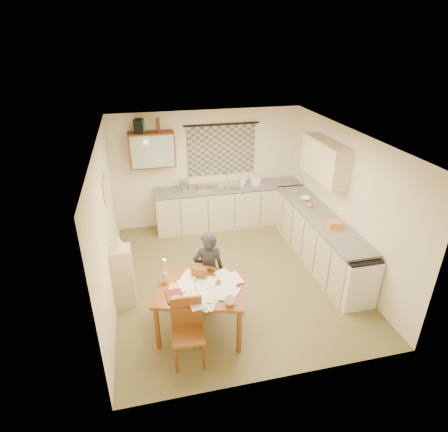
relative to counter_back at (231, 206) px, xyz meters
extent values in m
cube|color=brown|center=(-0.46, -1.95, -0.46)|extent=(4.00, 4.50, 0.02)
cube|color=white|center=(-0.46, -1.95, 2.06)|extent=(4.00, 4.50, 0.02)
cube|color=#F0E5C1|center=(-0.46, 0.31, 0.80)|extent=(4.00, 0.02, 2.50)
cube|color=#F0E5C1|center=(-0.46, -4.21, 0.80)|extent=(4.00, 0.02, 2.50)
cube|color=#F0E5C1|center=(-2.47, -1.95, 0.80)|extent=(0.02, 4.50, 2.50)
cube|color=#F0E5C1|center=(1.55, -1.95, 0.80)|extent=(0.02, 4.50, 2.50)
cube|color=#334971|center=(-0.16, 0.27, 1.20)|extent=(1.45, 0.03, 1.05)
cylinder|color=black|center=(-0.16, 0.25, 1.75)|extent=(1.60, 0.04, 0.04)
cube|color=#5B260D|center=(-1.61, 0.13, 1.35)|extent=(0.90, 0.34, 0.70)
cube|color=#99B2A5|center=(-1.61, -0.04, 1.35)|extent=(0.84, 0.02, 0.64)
cube|color=#C5B58E|center=(1.37, -1.40, 1.40)|extent=(0.34, 1.30, 0.70)
cube|color=beige|center=(-2.43, -1.55, 1.25)|extent=(0.04, 0.50, 0.40)
cube|color=silver|center=(-2.41, -1.55, 1.25)|extent=(0.01, 0.42, 0.32)
cube|color=#C5B58E|center=(0.00, 0.00, -0.02)|extent=(3.30, 0.60, 0.86)
cube|color=#625F5D|center=(0.00, 0.00, 0.45)|extent=(3.30, 0.62, 0.04)
cube|color=#C5B58E|center=(1.24, -1.73, -0.02)|extent=(0.60, 2.95, 0.86)
cube|color=#625F5D|center=(1.24, -1.73, 0.45)|extent=(0.62, 2.95, 0.04)
cube|color=white|center=(1.24, -3.04, -0.03)|extent=(0.56, 0.56, 0.84)
cube|color=black|center=(1.24, -3.04, 0.40)|extent=(0.53, 0.53, 0.03)
cube|color=silver|center=(-0.01, 0.00, 0.43)|extent=(0.67, 0.62, 0.10)
cylinder|color=silver|center=(-0.05, 0.18, 0.61)|extent=(0.04, 0.04, 0.28)
cube|color=silver|center=(-0.57, 0.00, 0.50)|extent=(0.38, 0.34, 0.06)
cylinder|color=silver|center=(-1.03, 0.00, 0.59)|extent=(0.18, 0.18, 0.24)
cylinder|color=white|center=(0.55, 0.00, 0.55)|extent=(0.30, 0.30, 0.16)
imported|color=white|center=(0.26, 0.05, 0.57)|extent=(0.16, 0.16, 0.20)
imported|color=white|center=(1.24, -1.03, 0.49)|extent=(0.36, 0.36, 0.05)
cube|color=orange|center=(1.24, -2.24, 0.53)|extent=(0.24, 0.19, 0.12)
sphere|color=orange|center=(1.19, -1.39, 0.52)|extent=(0.10, 0.10, 0.10)
cube|color=black|center=(-1.82, 0.13, 1.83)|extent=(0.21, 0.24, 0.26)
cylinder|color=#195926|center=(-1.75, 0.13, 1.83)|extent=(0.09, 0.09, 0.26)
cylinder|color=#5B260D|center=(-1.46, 0.13, 1.83)|extent=(0.08, 0.08, 0.26)
cube|color=brown|center=(-1.23, -3.12, 0.27)|extent=(1.43, 1.23, 0.05)
cube|color=brown|center=(-1.03, -2.58, -0.05)|extent=(0.51, 0.51, 0.04)
cube|color=brown|center=(-1.11, -2.73, 0.17)|extent=(0.34, 0.22, 0.41)
cube|color=brown|center=(-1.49, -3.66, -0.02)|extent=(0.43, 0.43, 0.04)
cube|color=brown|center=(-1.48, -3.48, 0.22)|extent=(0.41, 0.06, 0.44)
imported|color=black|center=(-1.01, -2.60, 0.20)|extent=(0.51, 0.37, 1.30)
cube|color=#C5B58E|center=(-2.30, -2.28, 0.06)|extent=(0.32, 0.30, 1.02)
cone|color=beige|center=(-2.30, -2.28, 0.68)|extent=(0.20, 0.20, 0.22)
cube|color=brown|center=(-1.20, -2.88, 0.38)|extent=(0.24, 0.20, 0.16)
imported|color=white|center=(-0.92, -3.56, 0.35)|extent=(0.18, 0.18, 0.11)
imported|color=maroon|center=(-1.71, -3.26, 0.31)|extent=(0.23, 0.30, 0.03)
imported|color=orange|center=(-1.66, -3.08, 0.31)|extent=(0.28, 0.33, 0.02)
cube|color=orange|center=(-1.58, -3.31, 0.32)|extent=(0.12, 0.08, 0.04)
cube|color=black|center=(-1.18, -3.43, 0.31)|extent=(0.14, 0.06, 0.02)
cylinder|color=silver|center=(-1.70, -2.93, 0.39)|extent=(0.08, 0.08, 0.18)
cylinder|color=white|center=(-1.67, -2.95, 0.59)|extent=(0.03, 0.03, 0.22)
sphere|color=#FFCC66|center=(-1.69, -2.94, 0.71)|extent=(0.02, 0.02, 0.02)
cube|color=white|center=(-1.19, -3.47, 0.30)|extent=(0.33, 0.36, 0.00)
cube|color=white|center=(-1.50, -3.25, 0.30)|extent=(0.29, 0.35, 0.00)
cube|color=white|center=(-0.85, -2.93, 0.30)|extent=(0.28, 0.34, 0.00)
cube|color=white|center=(-1.22, -2.95, 0.30)|extent=(0.25, 0.32, 0.00)
cube|color=white|center=(-1.21, -3.49, 0.31)|extent=(0.36, 0.36, 0.00)
cube|color=white|center=(-1.15, -3.33, 0.31)|extent=(0.31, 0.35, 0.00)
cube|color=white|center=(-1.10, -3.05, 0.31)|extent=(0.32, 0.36, 0.00)
cube|color=white|center=(-0.83, -3.05, 0.31)|extent=(0.29, 0.35, 0.00)
cube|color=white|center=(-1.36, -3.32, 0.31)|extent=(0.25, 0.32, 0.00)
cube|color=white|center=(-0.86, -3.35, 0.31)|extent=(0.35, 0.36, 0.00)
cube|color=white|center=(-0.99, -3.33, 0.31)|extent=(0.30, 0.35, 0.00)
cube|color=white|center=(-0.74, -3.05, 0.32)|extent=(0.26, 0.33, 0.00)
cube|color=white|center=(-1.18, -3.27, 0.32)|extent=(0.26, 0.33, 0.00)
cube|color=white|center=(-1.42, -3.06, 0.32)|extent=(0.21, 0.30, 0.00)
cube|color=white|center=(-1.18, -3.34, 0.32)|extent=(0.31, 0.36, 0.00)
cube|color=white|center=(-0.84, -3.18, 0.32)|extent=(0.35, 0.36, 0.00)
cube|color=white|center=(-1.34, -2.86, 0.32)|extent=(0.33, 0.36, 0.00)
cube|color=white|center=(-0.89, -3.32, 0.33)|extent=(0.28, 0.34, 0.00)
cube|color=white|center=(-1.34, -3.46, 0.33)|extent=(0.26, 0.33, 0.00)
camera|label=1|loc=(-1.86, -7.27, 3.48)|focal=30.00mm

